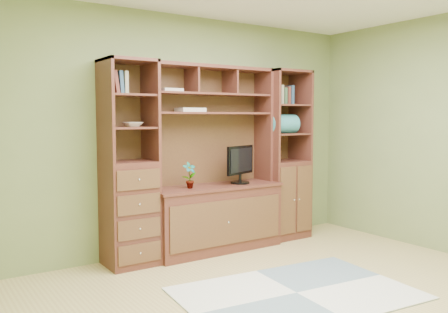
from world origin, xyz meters
TOP-DOWN VIEW (x-y plane):
  - room at (0.00, 0.00)m, footprint 4.60×4.10m
  - center_hutch at (0.21, 1.73)m, footprint 1.54×0.53m
  - left_tower at (-0.79, 1.77)m, footprint 0.50×0.45m
  - right_tower at (1.24, 1.77)m, footprint 0.55×0.45m
  - rug at (0.06, 0.23)m, footprint 2.05×1.47m
  - monitor at (0.52, 1.70)m, footprint 0.53×0.38m
  - orchid at (-0.14, 1.70)m, footprint 0.15×0.10m
  - magazines at (-0.05, 1.82)m, footprint 0.28×0.21m
  - bowl at (-0.74, 1.77)m, footprint 0.19×0.19m
  - blanket_teal at (1.16, 1.73)m, footprint 0.39×0.23m
  - blanket_red at (1.38, 1.85)m, footprint 0.33×0.19m

SIDE VIEW (x-z plane):
  - rug at x=0.06m, z-range 0.00..0.01m
  - orchid at x=-0.14m, z-range 0.73..1.01m
  - center_hutch at x=0.21m, z-range 0.00..2.05m
  - left_tower at x=-0.79m, z-range 0.00..2.05m
  - right_tower at x=1.24m, z-range 0.00..2.05m
  - monitor at x=0.52m, z-range 0.73..1.32m
  - room at x=0.00m, z-range -0.02..2.62m
  - blanket_red at x=1.38m, z-range 1.29..1.48m
  - blanket_teal at x=1.16m, z-range 1.29..1.52m
  - bowl at x=-0.74m, z-range 1.39..1.44m
  - magazines at x=-0.05m, z-range 1.54..1.58m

